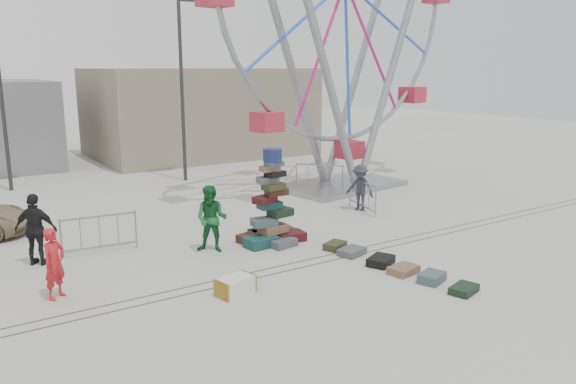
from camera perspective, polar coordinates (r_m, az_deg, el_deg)
ground at (r=13.70m, az=-0.26°, el=-9.12°), size 90.00×90.00×0.00m
track_line_near at (r=14.17m, az=-1.60°, el=-8.36°), size 40.00×0.04×0.01m
track_line_far at (r=14.49m, az=-2.44°, el=-7.88°), size 40.00×0.04×0.01m
building_right at (r=33.79m, az=-8.97°, el=8.06°), size 12.00×8.00×5.00m
lamp_post_right at (r=25.72m, az=-10.57°, el=11.06°), size 1.41×0.25×8.00m
lamp_post_left at (r=25.85m, az=-27.03°, el=9.93°), size 1.41×0.25×8.00m
suitcase_tower at (r=16.50m, az=-1.68°, el=-2.50°), size 1.95×1.74×2.79m
ferris_wheel at (r=23.85m, az=5.76°, el=17.95°), size 12.73×3.87×14.89m
steamer_trunk at (r=12.99m, az=-5.36°, el=-9.48°), size 0.95×0.67×0.40m
row_case_0 at (r=16.09m, az=4.80°, el=-5.46°), size 0.77×0.66×0.20m
row_case_1 at (r=15.64m, az=6.50°, el=-6.05°), size 0.85×0.70×0.19m
row_case_2 at (r=14.99m, az=9.41°, el=-6.91°), size 0.92×0.80×0.22m
row_case_3 at (r=14.49m, az=11.66°, el=-7.76°), size 0.82×0.63×0.19m
row_case_4 at (r=14.10m, az=14.41°, el=-8.41°), size 0.81×0.69×0.23m
row_case_5 at (r=13.66m, az=17.44°, el=-9.41°), size 0.82×0.64×0.17m
barricade_dummy_c at (r=16.43m, az=-18.59°, el=-4.06°), size 2.00×0.29×1.10m
barricade_wheel_front at (r=20.37m, az=7.56°, el=-0.35°), size 0.57×1.97×1.10m
barricade_wheel_back at (r=23.69m, az=3.18°, el=1.56°), size 1.35×1.60×1.10m
pedestrian_red at (r=13.56m, az=-22.65°, el=-6.72°), size 0.71×0.66×1.62m
pedestrian_green at (r=15.75m, az=-7.76°, el=-2.72°), size 1.16×1.15×1.89m
pedestrian_black at (r=15.96m, az=-24.23°, el=-3.51°), size 1.17×1.05×1.90m
pedestrian_grey at (r=20.30m, az=7.33°, el=0.43°), size 0.95×1.22×1.67m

